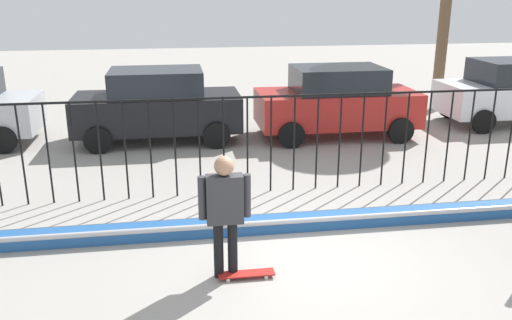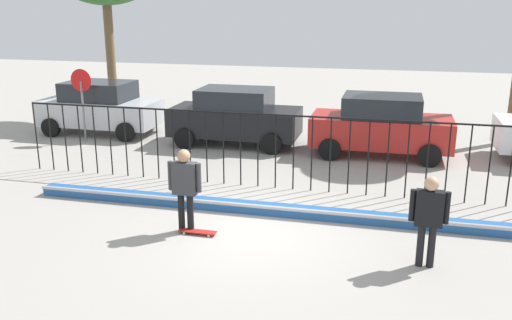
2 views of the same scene
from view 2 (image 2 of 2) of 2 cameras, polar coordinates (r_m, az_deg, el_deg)
ground_plane at (r=11.69m, az=-1.09°, el=-7.48°), size 60.00×60.00×0.00m
bowl_coping_ledge at (r=12.67m, az=0.25°, el=-4.98°), size 11.00×0.40×0.27m
perimeter_fence at (r=14.06m, az=2.05°, el=1.71°), size 14.04×0.04×1.95m
skateboarder at (r=11.46m, az=-7.38°, el=-2.37°), size 0.72×0.27×1.79m
skateboard at (r=11.64m, az=-6.07°, el=-7.37°), size 0.80×0.20×0.07m
camera_operator at (r=10.34m, az=17.46°, el=-5.30°), size 0.70×0.26×1.72m
parked_car_silver at (r=20.94m, az=-15.85°, el=5.29°), size 4.30×2.12×1.90m
parked_car_black at (r=18.56m, az=-2.18°, el=4.57°), size 4.30×2.12×1.90m
parked_car_red at (r=17.61m, az=12.80°, el=3.55°), size 4.30×2.12×1.90m
stop_sign at (r=19.73m, az=-17.56°, el=6.42°), size 0.76×0.07×2.50m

